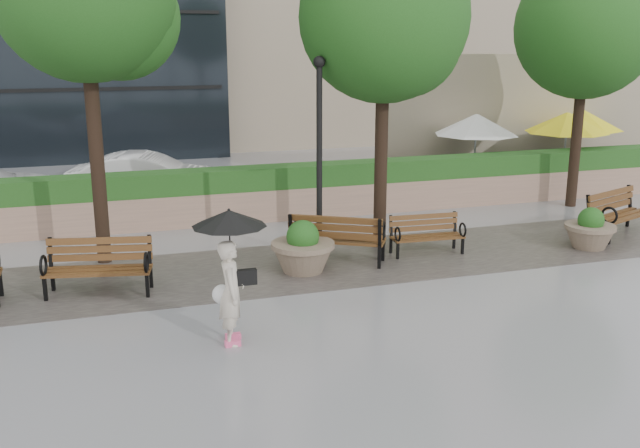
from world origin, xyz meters
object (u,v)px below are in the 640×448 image
object	(u,v)px
planter_left	(303,252)
car_right	(148,178)
lamppost	(319,172)
bench_2	(337,248)
planter_right	(590,232)
bench_1	(99,279)
pedestrian	(230,263)
bench_3	(427,243)
bench_4	(619,222)

from	to	relation	value
planter_left	car_right	world-z (taller)	car_right
car_right	lamppost	bearing A→B (deg)	-140.77
bench_2	car_right	xyz separation A→B (m)	(-3.24, 6.76, 0.39)
planter_right	lamppost	distance (m)	6.12
bench_1	lamppost	bearing A→B (deg)	23.74
lamppost	pedestrian	distance (m)	4.53
bench_3	pedestrian	distance (m)	5.87
lamppost	car_right	xyz separation A→B (m)	(-2.99, 6.34, -1.12)
bench_4	planter_left	size ratio (longest dim) A/B	1.64
bench_2	car_right	bearing A→B (deg)	-33.97
bench_2	planter_left	bearing A→B (deg)	55.45
pedestrian	lamppost	bearing A→B (deg)	-22.58
bench_3	planter_left	distance (m)	2.87
bench_3	lamppost	world-z (taller)	lamppost
bench_1	bench_4	xyz separation A→B (m)	(11.60, 0.50, 0.01)
bench_1	planter_right	bearing A→B (deg)	10.69
bench_3	planter_right	bearing A→B (deg)	-7.12
bench_2	planter_left	size ratio (longest dim) A/B	1.62
bench_1	bench_2	distance (m)	4.70
bench_4	planter_right	size ratio (longest dim) A/B	1.87
bench_2	car_right	distance (m)	7.51
bench_2	planter_left	distance (m)	0.94
bench_1	pedestrian	size ratio (longest dim) A/B	0.96
planter_right	planter_left	bearing A→B (deg)	177.25
bench_4	planter_right	world-z (taller)	bench_4
bench_3	car_right	xyz separation A→B (m)	(-5.23, 6.79, 0.45)
bench_2	lamppost	distance (m)	1.59
planter_left	planter_right	xyz separation A→B (m)	(6.43, -0.31, -0.05)
bench_3	planter_left	xyz separation A→B (m)	(-2.84, -0.36, 0.16)
bench_1	bench_4	distance (m)	11.61
bench_2	car_right	size ratio (longest dim) A/B	0.48
bench_4	planter_right	bearing A→B (deg)	-174.47
car_right	pedestrian	world-z (taller)	pedestrian
bench_2	planter_left	world-z (taller)	planter_left
planter_right	car_right	distance (m)	11.56
bench_3	pedestrian	xyz separation A→B (m)	(-4.79, -3.25, 0.99)
bench_1	planter_left	distance (m)	3.83
planter_right	car_right	bearing A→B (deg)	139.75
bench_4	pedestrian	distance (m)	10.30
bench_4	planter_left	xyz separation A→B (m)	(-7.78, -0.38, 0.10)
planter_left	pedestrian	world-z (taller)	pedestrian
planter_left	lamppost	world-z (taller)	lamppost
bench_4	pedestrian	xyz separation A→B (m)	(-9.73, -3.26, 0.93)
bench_1	pedestrian	world-z (taller)	pedestrian
pedestrian	bench_4	bearing A→B (deg)	-59.54
bench_3	bench_4	distance (m)	4.93
bench_1	planter_left	xyz separation A→B (m)	(3.82, 0.12, 0.11)
bench_2	bench_4	world-z (taller)	bench_2
car_right	bench_3	bearing A→B (deg)	-128.40
bench_4	car_right	size ratio (longest dim) A/B	0.48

